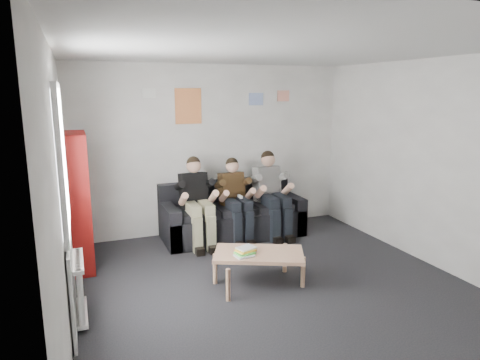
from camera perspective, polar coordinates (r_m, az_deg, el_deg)
The scene contains 14 objects.
room_shell at distance 4.69m, azimuth 5.71°, elevation 0.28°, with size 5.00×5.00×5.00m.
sofa at distance 6.87m, azimuth -1.12°, elevation -4.92°, with size 2.21×0.90×0.85m.
bookshelf at distance 5.88m, azimuth -20.60°, elevation -2.70°, with size 0.27×0.80×1.78m.
coffee_table at distance 5.13m, azimuth 2.52°, elevation -10.13°, with size 1.04×0.57×0.42m.
game_cases at distance 5.04m, azimuth 0.69°, elevation -9.53°, with size 0.28×0.26×0.07m.
person_left at distance 6.41m, azimuth -5.69°, elevation -2.93°, with size 0.40×0.86×1.32m.
person_middle at distance 6.60m, azimuth -0.54°, elevation -2.62°, with size 0.37×0.80×1.27m.
person_right at distance 6.83m, azimuth 4.31°, elevation -1.92°, with size 0.41×0.88×1.34m.
radiator at distance 4.71m, azimuth -20.54°, elevation -13.21°, with size 0.10×0.64×0.60m.
window at distance 4.48m, azimuth -22.11°, elevation -5.36°, with size 0.05×1.30×2.36m.
poster_large at distance 6.80m, azimuth -6.92°, elevation 9.75°, with size 0.42×0.01×0.55m, color gold.
poster_blue at distance 7.17m, azimuth 2.15°, elevation 10.73°, with size 0.25×0.01×0.20m, color #4071DA.
poster_pink at distance 7.39m, azimuth 5.78°, elevation 11.10°, with size 0.22×0.01×0.18m, color #E046AA.
poster_sign at distance 6.68m, azimuth -12.05°, elevation 11.26°, with size 0.20×0.01×0.14m, color white.
Camera 1 is at (-2.09, -4.10, 2.28)m, focal length 32.00 mm.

